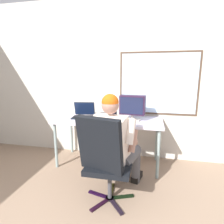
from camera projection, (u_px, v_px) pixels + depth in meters
wall_rear at (131, 81)px, 3.10m from camera, size 5.87×0.08×2.68m
desk at (108, 123)px, 2.90m from camera, size 1.67×0.70×0.75m
office_chair at (105, 157)px, 1.95m from camera, size 0.58×0.64×1.05m
person_seated at (115, 143)px, 2.18m from camera, size 0.63×0.86×1.24m
crt_monitor at (132, 106)px, 2.76m from camera, size 0.39×0.21×0.38m
laptop at (84, 113)px, 3.01m from camera, size 0.38×0.36×0.24m
wine_glass at (109, 115)px, 2.68m from camera, size 0.09×0.09×0.15m
desk_speaker at (114, 112)px, 2.99m from camera, size 0.09×0.10×0.17m
book_stack at (104, 118)px, 2.87m from camera, size 0.21×0.15×0.04m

